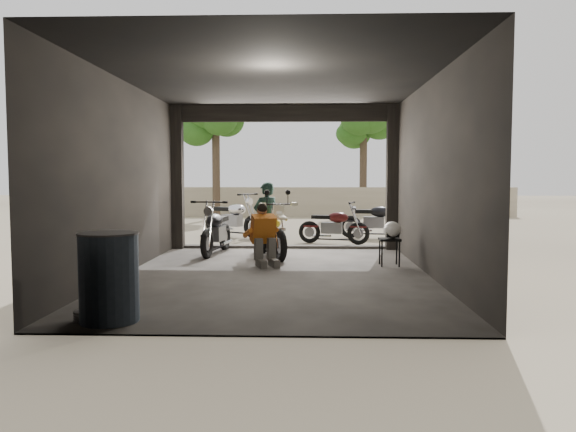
# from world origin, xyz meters

# --- Properties ---
(ground) EXTENTS (80.00, 80.00, 0.00)m
(ground) POSITION_xyz_m (0.00, 0.00, 0.00)
(ground) COLOR #7A6D56
(ground) RESTS_ON ground
(garage) EXTENTS (7.00, 7.13, 3.20)m
(garage) POSITION_xyz_m (0.00, 0.55, 1.28)
(garage) COLOR #2D2B28
(garage) RESTS_ON ground
(boundary_wall) EXTENTS (18.00, 0.30, 1.20)m
(boundary_wall) POSITION_xyz_m (0.00, 14.00, 0.60)
(boundary_wall) COLOR gray
(boundary_wall) RESTS_ON ground
(tree_left) EXTENTS (2.20, 2.20, 5.60)m
(tree_left) POSITION_xyz_m (-3.00, 12.50, 3.99)
(tree_left) COLOR #382B1E
(tree_left) RESTS_ON ground
(tree_right) EXTENTS (2.20, 2.20, 5.00)m
(tree_right) POSITION_xyz_m (2.80, 14.00, 3.56)
(tree_right) COLOR #382B1E
(tree_right) RESTS_ON ground
(main_bike) EXTENTS (1.23, 1.85, 1.14)m
(main_bike) POSITION_xyz_m (-0.21, 2.09, 0.57)
(main_bike) COLOR #EDEAC8
(main_bike) RESTS_ON ground
(left_bike) EXTENTS (0.89, 1.76, 1.15)m
(left_bike) POSITION_xyz_m (-1.38, 2.53, 0.57)
(left_bike) COLOR black
(left_bike) RESTS_ON ground
(outside_bike_a) EXTENTS (1.86, 1.59, 1.19)m
(outside_bike_a) POSITION_xyz_m (-1.47, 5.91, 0.59)
(outside_bike_a) COLOR black
(outside_bike_a) RESTS_ON ground
(outside_bike_b) EXTENTS (1.63, 0.99, 1.03)m
(outside_bike_b) POSITION_xyz_m (1.15, 4.46, 0.51)
(outside_bike_b) COLOR #471111
(outside_bike_b) RESTS_ON ground
(outside_bike_c) EXTENTS (1.75, 0.93, 1.12)m
(outside_bike_c) POSITION_xyz_m (2.32, 5.71, 0.56)
(outside_bike_c) COLOR black
(outside_bike_c) RESTS_ON ground
(rider) EXTENTS (0.66, 0.60, 1.52)m
(rider) POSITION_xyz_m (-0.33, 2.36, 0.76)
(rider) COLOR black
(rider) RESTS_ON ground
(mechanic) EXTENTS (0.78, 0.90, 1.10)m
(mechanic) POSITION_xyz_m (-0.25, 0.97, 0.55)
(mechanic) COLOR #BE6319
(mechanic) RESTS_ON ground
(stool) EXTENTS (0.37, 0.37, 0.52)m
(stool) POSITION_xyz_m (2.00, 1.05, 0.44)
(stool) COLOR black
(stool) RESTS_ON ground
(helmet) EXTENTS (0.41, 0.42, 0.31)m
(helmet) POSITION_xyz_m (2.04, 1.04, 0.67)
(helmet) COLOR white
(helmet) RESTS_ON stool
(oil_drum) EXTENTS (0.79, 0.79, 1.00)m
(oil_drum) POSITION_xyz_m (-1.68, -3.00, 0.50)
(oil_drum) COLOR #3D5067
(oil_drum) RESTS_ON ground
(sign_post) EXTENTS (0.71, 0.08, 2.13)m
(sign_post) POSITION_xyz_m (3.85, 3.30, 1.41)
(sign_post) COLOR black
(sign_post) RESTS_ON ground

